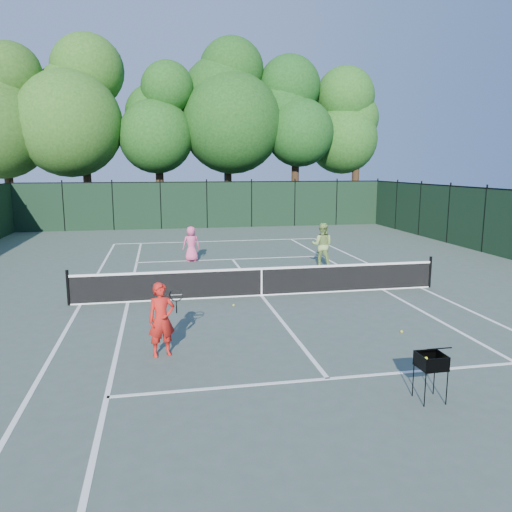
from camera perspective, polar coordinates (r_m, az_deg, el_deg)
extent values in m
plane|color=#414F45|center=(15.85, 0.63, -4.55)|extent=(90.00, 90.00, 0.00)
cube|color=white|center=(15.73, -19.44, -5.25)|extent=(0.10, 23.77, 0.01)
cube|color=white|center=(17.75, 18.28, -3.45)|extent=(0.10, 23.77, 0.01)
cube|color=white|center=(15.58, -14.43, -5.13)|extent=(0.10, 23.77, 0.01)
cube|color=white|center=(17.13, 14.27, -3.73)|extent=(0.10, 23.77, 0.01)
cube|color=white|center=(27.37, -4.37, 1.71)|extent=(10.97, 0.10, 0.01)
cube|color=white|center=(10.00, 8.22, -13.71)|extent=(8.23, 0.10, 0.01)
cube|color=white|center=(22.01, -2.71, -0.36)|extent=(8.23, 0.10, 0.01)
cube|color=white|center=(15.85, 0.63, -4.54)|extent=(0.10, 12.80, 0.01)
cube|color=black|center=(15.74, 0.63, -2.95)|extent=(11.60, 0.03, 0.85)
cube|color=white|center=(15.65, 0.63, -1.45)|extent=(11.60, 0.05, 0.07)
cube|color=white|center=(15.84, 0.63, -4.48)|extent=(11.60, 0.05, 0.04)
cube|color=white|center=(15.74, 0.63, -2.95)|extent=(0.05, 0.04, 0.91)
cylinder|color=black|center=(15.66, -20.69, -3.41)|extent=(0.09, 0.09, 1.06)
cylinder|color=black|center=(17.79, 19.27, -1.74)|extent=(0.09, 0.09, 1.06)
cube|color=black|center=(33.25, -5.63, 5.79)|extent=(24.00, 0.05, 3.00)
cylinder|color=black|center=(37.88, -26.29, 6.46)|extent=(0.56, 0.56, 4.50)
ellipsoid|color=#1E4413|center=(38.06, -27.02, 15.39)|extent=(6.40, 6.40, 9.92)
cylinder|color=black|center=(37.37, -18.65, 7.17)|extent=(0.56, 0.56, 4.80)
ellipsoid|color=#224F16|center=(37.63, -19.22, 16.80)|extent=(6.80, 6.80, 10.54)
cylinder|color=black|center=(36.86, -10.89, 7.10)|extent=(0.56, 0.56, 4.30)
ellipsoid|color=#144313|center=(37.00, -11.19, 15.79)|extent=(6.00, 6.00, 9.30)
cylinder|color=black|center=(37.69, -3.22, 7.86)|extent=(0.56, 0.56, 5.00)
ellipsoid|color=#133F12|center=(37.98, -3.32, 17.74)|extent=(7.00, 7.00, 10.85)
cylinder|color=black|center=(38.01, 4.48, 7.57)|extent=(0.56, 0.56, 4.60)
ellipsoid|color=#124014|center=(38.20, 4.61, 16.39)|extent=(6.20, 6.20, 9.61)
cylinder|color=black|center=(40.10, 11.25, 7.40)|extent=(0.56, 0.56, 4.40)
ellipsoid|color=#1B4F16|center=(40.23, 11.53, 15.29)|extent=(5.80, 5.80, 8.99)
imported|color=red|center=(10.93, -10.74, -7.15)|extent=(0.67, 0.53, 1.62)
cylinder|color=black|center=(11.34, -9.07, -5.73)|extent=(0.03, 0.03, 0.30)
torus|color=black|center=(11.27, -9.11, -4.41)|extent=(0.30, 0.10, 0.30)
imported|color=#E45084|center=(21.60, -7.41, 1.39)|extent=(0.80, 0.58, 1.52)
imported|color=#93B75B|center=(20.30, 7.56, 1.24)|extent=(1.08, 0.99, 1.80)
cylinder|color=black|center=(9.21, 18.75, -14.31)|extent=(0.02, 0.02, 0.60)
cylinder|color=black|center=(9.41, 20.98, -13.92)|extent=(0.02, 0.02, 0.60)
cylinder|color=black|center=(9.53, 17.52, -13.38)|extent=(0.02, 0.02, 0.60)
cylinder|color=black|center=(9.72, 19.69, -13.03)|extent=(0.02, 0.02, 0.60)
cube|color=black|center=(9.30, 19.39, -11.23)|extent=(0.46, 0.46, 0.25)
sphere|color=#BCD62B|center=(9.33, 19.37, -11.65)|extent=(0.07, 0.07, 0.07)
sphere|color=#BCD62B|center=(9.33, 19.37, -11.65)|extent=(0.07, 0.07, 0.07)
sphere|color=#BCD62B|center=(9.33, 19.37, -11.65)|extent=(0.07, 0.07, 0.07)
sphere|color=#BCD62B|center=(9.33, 19.37, -11.65)|extent=(0.07, 0.07, 0.07)
sphere|color=#BCD62B|center=(9.33, 19.37, -11.65)|extent=(0.07, 0.07, 0.07)
sphere|color=#BCD62B|center=(9.33, 19.37, -11.65)|extent=(0.07, 0.07, 0.07)
sphere|color=#BCD62B|center=(9.33, 19.37, -11.65)|extent=(0.07, 0.07, 0.07)
sphere|color=#BCD62B|center=(9.33, 19.37, -11.65)|extent=(0.07, 0.07, 0.07)
sphere|color=#BCD62B|center=(9.33, 19.37, -11.65)|extent=(0.07, 0.07, 0.07)
sphere|color=#BCD62B|center=(9.33, 19.37, -11.65)|extent=(0.07, 0.07, 0.07)
sphere|color=#BCD62B|center=(9.33, 19.37, -11.65)|extent=(0.07, 0.07, 0.07)
sphere|color=#BCD62B|center=(9.33, 19.37, -11.65)|extent=(0.07, 0.07, 0.07)
sphere|color=#BCD62B|center=(9.33, 19.37, -11.65)|extent=(0.07, 0.07, 0.07)
sphere|color=#BCD62B|center=(9.33, 19.37, -11.65)|extent=(0.07, 0.07, 0.07)
sphere|color=#BCD62B|center=(9.33, 19.37, -11.65)|extent=(0.07, 0.07, 0.07)
sphere|color=#BCD62B|center=(9.33, 19.37, -11.65)|extent=(0.07, 0.07, 0.07)
sphere|color=#BCD62B|center=(9.33, 19.37, -11.65)|extent=(0.07, 0.07, 0.07)
sphere|color=#BCD62B|center=(9.33, 19.37, -11.65)|extent=(0.07, 0.07, 0.07)
sphere|color=#C0CE2A|center=(12.91, 16.31, -8.29)|extent=(0.07, 0.07, 0.07)
sphere|color=#B7CB29|center=(14.67, -2.59, -5.64)|extent=(0.07, 0.07, 0.07)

